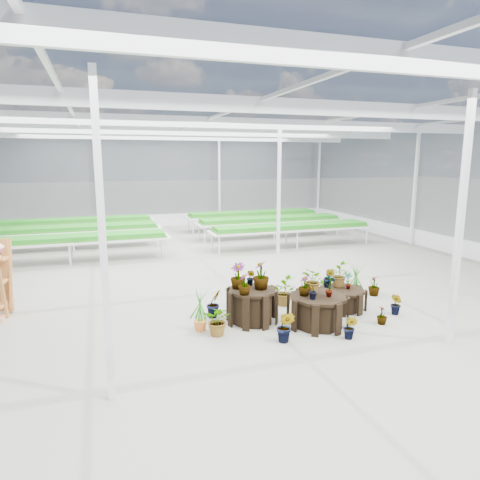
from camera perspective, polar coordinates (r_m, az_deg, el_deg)
name	(u,v)px	position (r m, az deg, el deg)	size (l,w,h in m)	color
ground_plane	(231,295)	(10.82, -1.21, -7.29)	(24.00, 24.00, 0.00)	gray
greenhouse_shell	(231,205)	(10.35, -1.26, 4.64)	(18.00, 24.00, 4.50)	white
steel_frame	(231,205)	(10.35, -1.26, 4.64)	(18.00, 24.00, 4.50)	silver
nursery_benches	(179,232)	(17.55, -8.15, 1.00)	(16.00, 7.00, 0.84)	silver
plinth_tall	(252,306)	(8.98, 1.62, -8.74)	(1.04, 1.04, 0.71)	black
plinth_mid	(317,311)	(8.95, 10.29, -9.24)	(1.20, 1.20, 0.63)	black
plinth_low	(342,299)	(10.03, 13.43, -7.65)	(1.05, 1.05, 0.47)	black
nursery_plants	(289,292)	(9.38, 6.53, -6.91)	(5.02, 2.82, 1.32)	#1C7118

